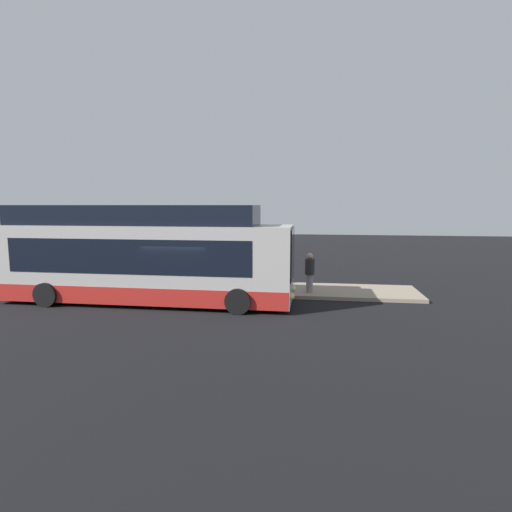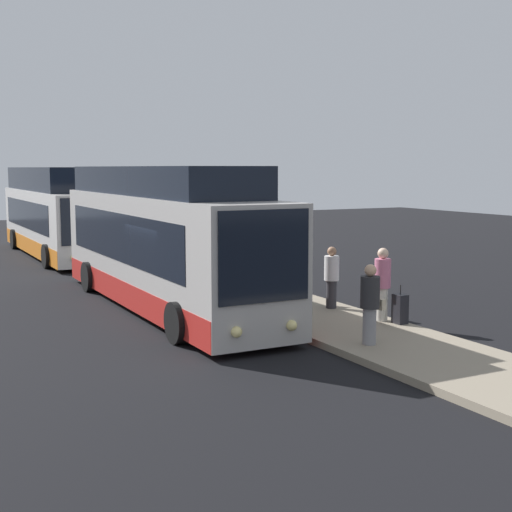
{
  "view_description": "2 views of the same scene",
  "coord_description": "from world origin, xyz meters",
  "px_view_note": "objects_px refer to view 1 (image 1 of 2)",
  "views": [
    {
      "loc": [
        5.21,
        -15.31,
        4.06
      ],
      "look_at": [
        2.9,
        0.76,
        1.97
      ],
      "focal_mm": 28.0,
      "sensor_mm": 36.0,
      "label": 1
    },
    {
      "loc": [
        17.42,
        -6.88,
        4.01
      ],
      "look_at": [
        2.9,
        0.76,
        1.97
      ],
      "focal_mm": 50.0,
      "sensor_mm": 36.0,
      "label": 2
    }
  ],
  "objects_px": {
    "passenger_boarding": "(310,271)",
    "sign_post": "(179,258)",
    "trash_bin": "(156,278)",
    "passenger_waiting": "(273,263)",
    "passenger_with_bags": "(233,265)",
    "suitcase": "(283,276)",
    "bus_lead": "(143,259)"
  },
  "relations": [
    {
      "from": "passenger_boarding",
      "to": "sign_post",
      "type": "height_order",
      "value": "sign_post"
    },
    {
      "from": "passenger_boarding",
      "to": "sign_post",
      "type": "bearing_deg",
      "value": 166.57
    },
    {
      "from": "trash_bin",
      "to": "passenger_waiting",
      "type": "bearing_deg",
      "value": 11.12
    },
    {
      "from": "passenger_waiting",
      "to": "sign_post",
      "type": "relative_size",
      "value": 0.83
    },
    {
      "from": "passenger_with_bags",
      "to": "trash_bin",
      "type": "relative_size",
      "value": 2.62
    },
    {
      "from": "passenger_waiting",
      "to": "suitcase",
      "type": "bearing_deg",
      "value": -33.5
    },
    {
      "from": "passenger_boarding",
      "to": "suitcase",
      "type": "bearing_deg",
      "value": 112.96
    },
    {
      "from": "bus_lead",
      "to": "passenger_with_bags",
      "type": "distance_m",
      "value": 4.9
    },
    {
      "from": "passenger_boarding",
      "to": "suitcase",
      "type": "xyz_separation_m",
      "value": [
        -1.34,
        1.93,
        -0.58
      ]
    },
    {
      "from": "passenger_boarding",
      "to": "sign_post",
      "type": "distance_m",
      "value": 6.12
    },
    {
      "from": "suitcase",
      "to": "trash_bin",
      "type": "xyz_separation_m",
      "value": [
        -6.11,
        -1.3,
        -0.04
      ]
    },
    {
      "from": "bus_lead",
      "to": "suitcase",
      "type": "distance_m",
      "value": 7.0
    },
    {
      "from": "bus_lead",
      "to": "passenger_boarding",
      "type": "xyz_separation_m",
      "value": [
        6.8,
        2.27,
        -0.73
      ]
    },
    {
      "from": "passenger_boarding",
      "to": "bus_lead",
      "type": "bearing_deg",
      "value": -173.48
    },
    {
      "from": "bus_lead",
      "to": "suitcase",
      "type": "relative_size",
      "value": 12.52
    },
    {
      "from": "suitcase",
      "to": "passenger_with_bags",
      "type": "bearing_deg",
      "value": -170.33
    },
    {
      "from": "bus_lead",
      "to": "passenger_waiting",
      "type": "distance_m",
      "value": 6.42
    },
    {
      "from": "passenger_waiting",
      "to": "trash_bin",
      "type": "xyz_separation_m",
      "value": [
        -5.64,
        -1.11,
        -0.68
      ]
    },
    {
      "from": "passenger_waiting",
      "to": "suitcase",
      "type": "distance_m",
      "value": 0.82
    },
    {
      "from": "bus_lead",
      "to": "sign_post",
      "type": "xyz_separation_m",
      "value": [
        0.69,
        2.43,
        -0.28
      ]
    },
    {
      "from": "passenger_waiting",
      "to": "passenger_with_bags",
      "type": "xyz_separation_m",
      "value": [
        -1.96,
        -0.22,
        -0.09
      ]
    },
    {
      "from": "passenger_with_bags",
      "to": "trash_bin",
      "type": "bearing_deg",
      "value": 43.43
    },
    {
      "from": "passenger_waiting",
      "to": "sign_post",
      "type": "xyz_separation_m",
      "value": [
        -4.28,
        -1.57,
        0.4
      ]
    },
    {
      "from": "bus_lead",
      "to": "passenger_waiting",
      "type": "relative_size",
      "value": 6.57
    },
    {
      "from": "passenger_with_bags",
      "to": "sign_post",
      "type": "bearing_deg",
      "value": 60.06
    },
    {
      "from": "passenger_waiting",
      "to": "passenger_with_bags",
      "type": "relative_size",
      "value": 1.09
    },
    {
      "from": "passenger_boarding",
      "to": "passenger_with_bags",
      "type": "xyz_separation_m",
      "value": [
        -3.78,
        1.51,
        -0.03
      ]
    },
    {
      "from": "suitcase",
      "to": "sign_post",
      "type": "relative_size",
      "value": 0.43
    },
    {
      "from": "bus_lead",
      "to": "passenger_waiting",
      "type": "bearing_deg",
      "value": 38.77
    },
    {
      "from": "trash_bin",
      "to": "sign_post",
      "type": "bearing_deg",
      "value": -18.96
    },
    {
      "from": "passenger_boarding",
      "to": "suitcase",
      "type": "relative_size",
      "value": 1.82
    },
    {
      "from": "passenger_boarding",
      "to": "suitcase",
      "type": "distance_m",
      "value": 2.42
    }
  ]
}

